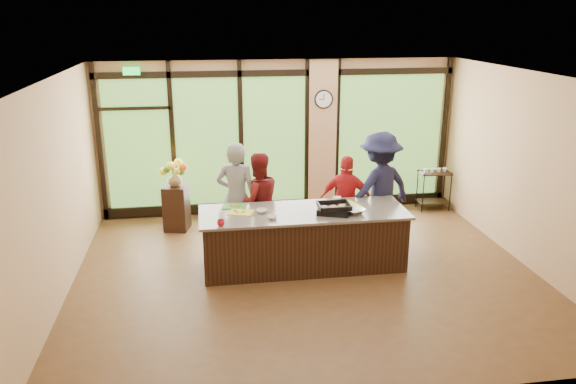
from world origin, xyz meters
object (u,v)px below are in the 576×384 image
object	(u,v)px
roasting_pan	(334,210)
bar_cart	(434,185)
cook_left	(237,197)
flower_stand	(177,208)
cook_right	(379,189)
island_base	(303,240)

from	to	relation	value
roasting_pan	bar_cart	size ratio (longest dim) A/B	0.56
cook_left	flower_stand	size ratio (longest dim) A/B	2.23
cook_right	cook_left	bearing A→B (deg)	-21.71
cook_right	bar_cart	bearing A→B (deg)	-159.14
cook_left	bar_cart	bearing A→B (deg)	-142.25
island_base	roasting_pan	world-z (taller)	roasting_pan
roasting_pan	cook_left	bearing A→B (deg)	167.47
bar_cart	island_base	bearing A→B (deg)	-140.06
island_base	roasting_pan	bearing A→B (deg)	-20.14
flower_stand	roasting_pan	bearing A→B (deg)	-26.40
island_base	cook_left	bearing A→B (deg)	141.35
cook_left	roasting_pan	xyz separation A→B (m)	(1.42, -0.94, 0.03)
flower_stand	bar_cart	bearing A→B (deg)	17.60
cook_left	bar_cart	xyz separation A→B (m)	(4.08, 1.48, -0.42)
cook_right	flower_stand	size ratio (longest dim) A/B	2.33
cook_right	bar_cart	size ratio (longest dim) A/B	2.27
bar_cart	cook_left	bearing A→B (deg)	-156.20
cook_right	bar_cart	distance (m)	2.27
island_base	bar_cart	world-z (taller)	island_base
cook_left	roasting_pan	world-z (taller)	cook_left
cook_right	roasting_pan	world-z (taller)	cook_right
roasting_pan	flower_stand	world-z (taller)	roasting_pan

